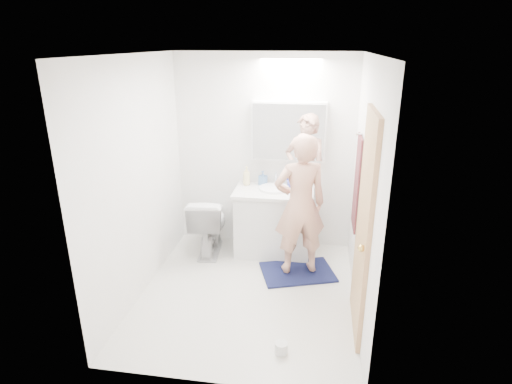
% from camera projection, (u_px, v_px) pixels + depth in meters
% --- Properties ---
extents(floor, '(2.50, 2.50, 0.00)m').
position_uv_depth(floor, '(248.00, 293.00, 4.39)').
color(floor, silver).
rests_on(floor, ground).
extents(ceiling, '(2.50, 2.50, 0.00)m').
position_uv_depth(ceiling, '(246.00, 54.00, 3.57)').
color(ceiling, white).
rests_on(ceiling, floor).
extents(wall_back, '(2.50, 0.00, 2.50)m').
position_uv_depth(wall_back, '(264.00, 153.00, 5.14)').
color(wall_back, white).
rests_on(wall_back, floor).
extents(wall_front, '(2.50, 0.00, 2.50)m').
position_uv_depth(wall_front, '(215.00, 245.00, 2.82)').
color(wall_front, white).
rests_on(wall_front, floor).
extents(wall_left, '(0.00, 2.50, 2.50)m').
position_uv_depth(wall_left, '(138.00, 180.00, 4.14)').
color(wall_left, white).
rests_on(wall_left, floor).
extents(wall_right, '(0.00, 2.50, 2.50)m').
position_uv_depth(wall_right, '(365.00, 192.00, 3.83)').
color(wall_right, white).
rests_on(wall_right, floor).
extents(vanity_cabinet, '(0.90, 0.55, 0.78)m').
position_uv_depth(vanity_cabinet, '(273.00, 223.00, 5.13)').
color(vanity_cabinet, silver).
rests_on(vanity_cabinet, floor).
extents(countertop, '(0.95, 0.58, 0.04)m').
position_uv_depth(countertop, '(274.00, 192.00, 4.99)').
color(countertop, white).
rests_on(countertop, vanity_cabinet).
extents(sink_basin, '(0.36, 0.36, 0.03)m').
position_uv_depth(sink_basin, '(274.00, 188.00, 5.01)').
color(sink_basin, white).
rests_on(sink_basin, countertop).
extents(faucet, '(0.02, 0.02, 0.16)m').
position_uv_depth(faucet, '(276.00, 178.00, 5.16)').
color(faucet, silver).
rests_on(faucet, countertop).
extents(medicine_cabinet, '(0.88, 0.14, 0.70)m').
position_uv_depth(medicine_cabinet, '(289.00, 131.00, 4.93)').
color(medicine_cabinet, white).
rests_on(medicine_cabinet, wall_back).
extents(mirror_panel, '(0.84, 0.01, 0.66)m').
position_uv_depth(mirror_panel, '(288.00, 132.00, 4.86)').
color(mirror_panel, silver).
rests_on(mirror_panel, medicine_cabinet).
extents(toilet, '(0.48, 0.76, 0.75)m').
position_uv_depth(toilet, '(209.00, 224.00, 5.15)').
color(toilet, silver).
rests_on(toilet, floor).
extents(bath_rug, '(0.93, 0.77, 0.02)m').
position_uv_depth(bath_rug, '(297.00, 272.00, 4.77)').
color(bath_rug, '#141540').
rests_on(bath_rug, floor).
extents(person, '(0.67, 0.54, 1.58)m').
position_uv_depth(person, '(300.00, 205.00, 4.49)').
color(person, tan).
rests_on(person, bath_rug).
extents(door, '(0.04, 0.80, 2.00)m').
position_uv_depth(door, '(364.00, 227.00, 3.57)').
color(door, tan).
rests_on(door, wall_right).
extents(door_knob, '(0.06, 0.06, 0.06)m').
position_uv_depth(door_knob, '(361.00, 248.00, 3.32)').
color(door_knob, gold).
rests_on(door_knob, door).
extents(towel, '(0.02, 0.42, 1.00)m').
position_uv_depth(towel, '(357.00, 183.00, 4.37)').
color(towel, '#0F1F30').
rests_on(towel, wall_right).
extents(towel_hook, '(0.07, 0.02, 0.02)m').
position_uv_depth(towel_hook, '(360.00, 134.00, 4.20)').
color(towel_hook, silver).
rests_on(towel_hook, wall_right).
extents(soap_bottle_a, '(0.12, 0.12, 0.24)m').
position_uv_depth(soap_bottle_a, '(247.00, 176.00, 5.14)').
color(soap_bottle_a, beige).
rests_on(soap_bottle_a, countertop).
extents(soap_bottle_b, '(0.11, 0.11, 0.18)m').
position_uv_depth(soap_bottle_b, '(263.00, 178.00, 5.15)').
color(soap_bottle_b, '#517AAE').
rests_on(soap_bottle_b, countertop).
extents(toothbrush_cup, '(0.12, 0.12, 0.10)m').
position_uv_depth(toothbrush_cup, '(291.00, 183.00, 5.09)').
color(toothbrush_cup, '#3E48BC').
rests_on(toothbrush_cup, countertop).
extents(toilet_paper_roll, '(0.11, 0.11, 0.10)m').
position_uv_depth(toilet_paper_roll, '(281.00, 348.00, 3.54)').
color(toilet_paper_roll, silver).
rests_on(toilet_paper_roll, floor).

